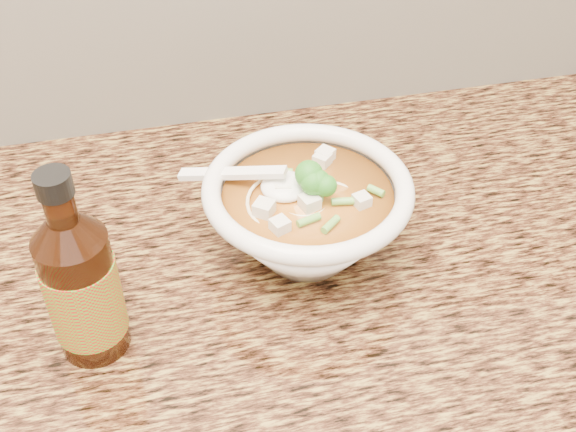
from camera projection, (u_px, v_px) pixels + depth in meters
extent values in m
cube|color=olive|center=(81.00, 329.00, 0.71)|extent=(4.00, 0.68, 0.04)
cylinder|color=white|center=(306.00, 248.00, 0.76)|extent=(0.09, 0.09, 0.01)
torus|color=white|center=(308.00, 188.00, 0.70)|extent=(0.21, 0.21, 0.02)
torus|color=beige|center=(313.00, 185.00, 0.72)|extent=(0.08, 0.08, 0.00)
torus|color=beige|center=(290.00, 187.00, 0.72)|extent=(0.09, 0.09, 0.00)
torus|color=beige|center=(311.00, 198.00, 0.71)|extent=(0.07, 0.07, 0.00)
torus|color=beige|center=(302.00, 197.00, 0.71)|extent=(0.09, 0.09, 0.00)
torus|color=beige|center=(291.00, 191.00, 0.72)|extent=(0.12, 0.12, 0.00)
torus|color=beige|center=(322.00, 195.00, 0.72)|extent=(0.14, 0.14, 0.00)
torus|color=beige|center=(323.00, 193.00, 0.73)|extent=(0.08, 0.08, 0.00)
torus|color=beige|center=(321.00, 193.00, 0.73)|extent=(0.12, 0.12, 0.00)
cube|color=silver|center=(269.00, 206.00, 0.69)|extent=(0.02, 0.02, 0.02)
cube|color=silver|center=(325.00, 188.00, 0.71)|extent=(0.02, 0.02, 0.01)
cube|color=silver|center=(312.00, 203.00, 0.69)|extent=(0.02, 0.02, 0.01)
cube|color=silver|center=(291.00, 197.00, 0.70)|extent=(0.02, 0.02, 0.02)
cube|color=silver|center=(290.00, 222.00, 0.67)|extent=(0.02, 0.02, 0.02)
cube|color=silver|center=(347.00, 212.00, 0.68)|extent=(0.02, 0.02, 0.02)
cube|color=silver|center=(290.00, 178.00, 0.72)|extent=(0.02, 0.02, 0.02)
ellipsoid|color=#196014|center=(316.00, 184.00, 0.69)|extent=(0.04, 0.04, 0.03)
cylinder|color=#69AF43|center=(296.00, 170.00, 0.73)|extent=(0.01, 0.02, 0.01)
cylinder|color=#69AF43|center=(307.00, 233.00, 0.66)|extent=(0.02, 0.02, 0.01)
cylinder|color=#69AF43|center=(270.00, 198.00, 0.70)|extent=(0.02, 0.01, 0.01)
cylinder|color=#69AF43|center=(287.00, 208.00, 0.69)|extent=(0.01, 0.02, 0.01)
cylinder|color=#69AF43|center=(274.00, 219.00, 0.67)|extent=(0.02, 0.02, 0.01)
ellipsoid|color=white|center=(284.00, 186.00, 0.71)|extent=(0.05, 0.05, 0.02)
cube|color=white|center=(232.00, 173.00, 0.72)|extent=(0.11, 0.06, 0.03)
cylinder|color=#3C1808|center=(84.00, 294.00, 0.63)|extent=(0.08, 0.08, 0.13)
cylinder|color=#3C1808|center=(60.00, 207.00, 0.56)|extent=(0.03, 0.03, 0.03)
cylinder|color=black|center=(53.00, 184.00, 0.55)|extent=(0.04, 0.04, 0.02)
cylinder|color=red|center=(84.00, 296.00, 0.63)|extent=(0.09, 0.09, 0.08)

